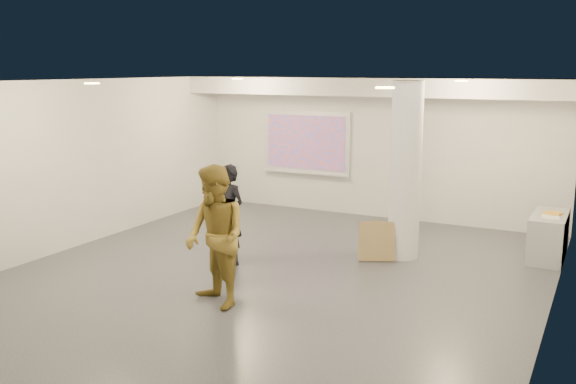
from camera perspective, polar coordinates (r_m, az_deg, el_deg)
The scene contains 20 objects.
floor at distance 10.20m, azimuth -1.03°, elevation -7.29°, with size 8.00×9.00×0.01m, color #34373B.
ceiling at distance 9.69m, azimuth -1.09°, elevation 9.80°, with size 8.00×9.00×0.01m, color silver.
wall_back at distance 13.92m, azimuth 7.69°, elevation 3.89°, with size 8.00×0.01×3.00m, color silver.
wall_front at distance 6.33m, azimuth -20.66°, elevation -5.37°, with size 8.00×0.01×3.00m, color silver.
wall_left at distance 12.21m, azimuth -17.88°, elevation 2.46°, with size 0.01×9.00×3.00m, color silver.
wall_right at distance 8.73m, azimuth 22.80°, elevation -1.12°, with size 0.01×9.00×3.00m, color silver.
soffit_band at distance 13.31m, azimuth 7.04°, elevation 9.29°, with size 8.00×1.10×0.36m, color silver.
downlight_nw at distance 12.95m, azimuth -4.53°, elevation 10.00°, with size 0.22×0.22×0.02m, color #FBDE7F.
downlight_ne at distance 11.30m, azimuth 15.16°, elevation 9.50°, with size 0.22×0.22×0.02m, color #FBDE7F.
downlight_sw at distance 9.76m, azimuth -17.03°, elevation 9.22°, with size 0.22×0.22×0.02m, color #FBDE7F.
downlight_se at distance 7.43m, azimuth 8.61°, elevation 9.15°, with size 0.22×0.22×0.02m, color #FBDE7F.
column at distance 10.92m, azimuth 10.41°, elevation 1.86°, with size 0.52×0.52×3.00m, color silver.
projection_screen at distance 14.48m, azimuth 1.64°, elevation 4.37°, with size 2.10×0.13×1.42m.
credenza at distance 11.77m, azimuth 22.13°, elevation -3.67°, with size 0.55×1.33×0.77m, color #939598.
papers_stack at distance 11.37m, azimuth 22.31°, elevation -2.10°, with size 0.27×0.35×0.02m, color white.
postit_pad at distance 11.64m, azimuth 22.43°, elevation -1.79°, with size 0.24×0.33×0.03m, color gold.
cardboard_back at distance 10.91m, azimuth 7.89°, elevation -4.37°, with size 0.61×0.06×0.66m, color olive.
cardboard_front at distance 11.19m, azimuth 8.36°, elevation -4.18°, with size 0.55×0.05×0.60m, color olive.
woman at distance 10.54m, azimuth -5.33°, elevation -2.05°, with size 0.61×0.40×1.66m, color black.
man at distance 8.67m, azimuth -6.48°, elevation -3.99°, with size 0.94×0.73×1.94m, color olive.
Camera 1 is at (4.55, -8.55, 3.21)m, focal length 40.00 mm.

